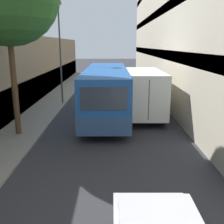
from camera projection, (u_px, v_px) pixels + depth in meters
ground_plane at (110, 130)px, 14.29m from camera, size 150.00×150.00×0.00m
sidewalk_left at (25, 129)px, 14.28m from camera, size 2.33×60.00×0.10m
bus at (107, 91)px, 16.95m from camera, size 2.60×10.80×3.03m
box_truck at (142, 90)px, 17.28m from camera, size 2.30×7.56×2.95m
street_lamp at (60, 35)px, 19.26m from camera, size 0.36×0.80×7.48m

